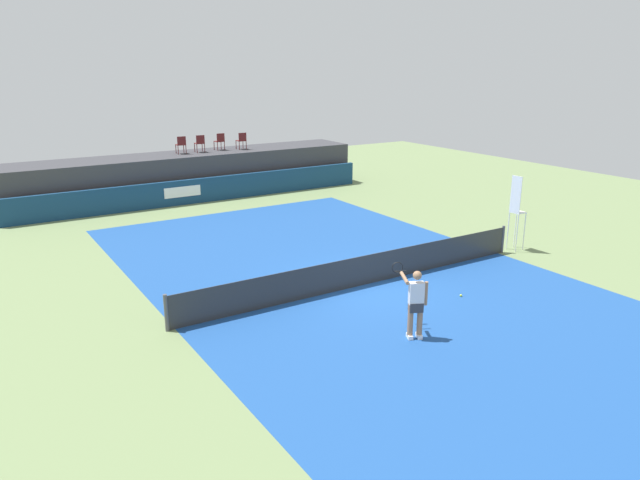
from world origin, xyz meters
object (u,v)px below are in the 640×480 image
spectator_chair_center (220,141)px  tennis_ball (461,295)px  tennis_player (415,302)px  umpire_chair (516,208)px  spectator_chair_right (242,140)px  spectator_chair_left (200,143)px  spectator_chair_far_left (181,144)px  net_post_near (166,313)px  net_post_far (503,239)px

spectator_chair_center → tennis_ball: 17.98m
tennis_player → tennis_ball: bearing=24.3°
umpire_chair → tennis_player: umpire_chair is taller
spectator_chair_right → spectator_chair_left: bearing=176.8°
spectator_chair_far_left → tennis_ball: 17.88m
spectator_chair_far_left → tennis_ball: spectator_chair_far_left is taller
spectator_chair_left → spectator_chair_right: 2.29m
spectator_chair_left → umpire_chair: bearing=-68.3°
net_post_near → net_post_far: bearing=0.0°
net_post_far → tennis_player: bearing=-153.5°
spectator_chair_center → spectator_chair_far_left: bearing=-173.8°
net_post_near → umpire_chair: bearing=-0.0°
net_post_near → tennis_player: size_ratio=0.56×
net_post_near → net_post_far: (12.40, 0.00, 0.00)m
spectator_chair_right → umpire_chair: bearing=-75.9°
tennis_player → spectator_chair_far_left: bearing=87.6°
net_post_near → tennis_ball: 8.40m
spectator_chair_left → spectator_chair_center: size_ratio=1.00×
spectator_chair_right → net_post_near: (-9.18, -15.12, -2.19)m
spectator_chair_right → tennis_ball: size_ratio=13.06×
umpire_chair → tennis_ball: size_ratio=40.59×
spectator_chair_center → tennis_player: (-2.99, -19.12, -1.73)m
tennis_player → spectator_chair_left: bearing=84.6°
spectator_chair_right → tennis_ball: bearing=-93.7°
spectator_chair_right → tennis_player: 19.28m
net_post_near → tennis_ball: (8.06, -2.30, -0.46)m
spectator_chair_center → spectator_chair_right: 1.15m
spectator_chair_right → umpire_chair: spectator_chair_right is taller
spectator_chair_far_left → net_post_far: size_ratio=0.89×
umpire_chair → spectator_chair_right: bearing=104.1°
spectator_chair_center → tennis_player: spectator_chair_center is taller
spectator_chair_center → umpire_chair: spectator_chair_center is taller
umpire_chair → net_post_near: 13.02m
net_post_far → spectator_chair_left: bearing=109.8°
spectator_chair_far_left → net_post_far: 16.72m
tennis_ball → umpire_chair: bearing=25.1°
spectator_chair_left → spectator_chair_center: same height
spectator_chair_right → tennis_ball: spectator_chair_right is taller
spectator_chair_far_left → spectator_chair_center: same height
spectator_chair_far_left → spectator_chair_center: (2.19, 0.24, 0.00)m
spectator_chair_far_left → net_post_far: (6.49, -15.25, -2.19)m
spectator_chair_far_left → spectator_chair_left: size_ratio=1.00×
spectator_chair_right → spectator_chair_far_left: bearing=177.9°
umpire_chair → tennis_ball: 5.64m
spectator_chair_left → tennis_player: size_ratio=0.50×
spectator_chair_far_left → tennis_player: spectator_chair_far_left is taller
spectator_chair_center → tennis_ball: spectator_chair_center is taller
spectator_chair_far_left → tennis_ball: size_ratio=13.06×
umpire_chair → tennis_player: (-7.87, -3.64, -0.63)m
spectator_chair_left → tennis_ball: (1.16, -17.55, -2.66)m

